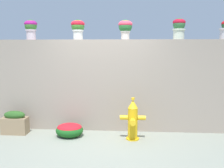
% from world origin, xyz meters
% --- Properties ---
extents(ground_plane, '(24.00, 24.00, 0.00)m').
position_xyz_m(ground_plane, '(0.00, 0.00, 0.00)').
color(ground_plane, gray).
extents(stone_wall, '(6.15, 0.30, 2.07)m').
position_xyz_m(stone_wall, '(0.00, 1.08, 1.04)').
color(stone_wall, gray).
rests_on(stone_wall, ground).
extents(potted_plant_1, '(0.28, 0.28, 0.45)m').
position_xyz_m(potted_plant_1, '(-1.66, 1.06, 2.35)').
color(potted_plant_1, silver).
rests_on(potted_plant_1, stone_wall).
extents(potted_plant_2, '(0.31, 0.31, 0.44)m').
position_xyz_m(potted_plant_2, '(-0.59, 1.08, 2.34)').
color(potted_plant_2, silver).
rests_on(potted_plant_2, stone_wall).
extents(potted_plant_3, '(0.31, 0.31, 0.43)m').
position_xyz_m(potted_plant_3, '(0.48, 1.05, 2.34)').
color(potted_plant_3, beige).
rests_on(potted_plant_3, stone_wall).
extents(potted_plant_4, '(0.28, 0.28, 0.46)m').
position_xyz_m(potted_plant_4, '(1.65, 1.07, 2.34)').
color(potted_plant_4, beige).
rests_on(potted_plant_4, stone_wall).
extents(fire_hydrant, '(0.53, 0.42, 0.88)m').
position_xyz_m(fire_hydrant, '(0.66, 0.40, 0.41)').
color(fire_hydrant, yellow).
rests_on(fire_hydrant, ground).
extents(flower_bush_left, '(0.59, 0.53, 0.29)m').
position_xyz_m(flower_bush_left, '(-0.69, 0.50, 0.15)').
color(flower_bush_left, '#1B5B1E').
rests_on(flower_bush_left, ground).
extents(planter_box, '(0.56, 0.27, 0.52)m').
position_xyz_m(planter_box, '(-1.93, 0.59, 0.25)').
color(planter_box, '#967B5A').
rests_on(planter_box, ground).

